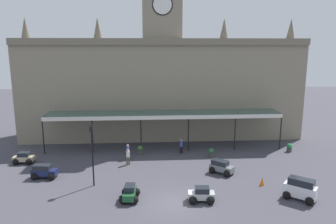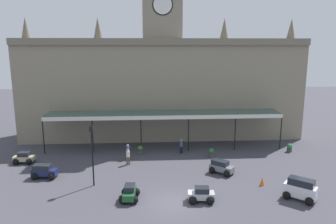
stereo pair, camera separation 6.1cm
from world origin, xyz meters
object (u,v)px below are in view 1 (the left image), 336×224
object	(u,v)px
car_silver_sedan	(201,195)
planter_by_canopy	(211,152)
car_beige_sedan	(24,159)
pedestrian_beside_cars	(128,156)
car_grey_estate	(221,168)
traffic_cone	(262,181)
car_navy_estate	(44,172)
car_white_van	(300,190)
pedestrian_near_entrance	(128,151)
planter_near_kerb	(289,147)
car_green_sedan	(130,194)
victorian_lamppost	(92,149)
pedestrian_crossing_forecourt	(181,146)
planter_forecourt_centre	(140,150)

from	to	relation	value
car_silver_sedan	planter_by_canopy	xyz separation A→B (m)	(2.83, 10.21, -0.01)
car_beige_sedan	pedestrian_beside_cars	world-z (taller)	pedestrian_beside_cars
car_grey_estate	traffic_cone	distance (m)	4.11
car_navy_estate	car_white_van	bearing A→B (deg)	-14.86
pedestrian_near_entrance	planter_by_canopy	bearing A→B (deg)	1.64
car_white_van	planter_near_kerb	xyz separation A→B (m)	(4.33, 11.51, -0.32)
car_beige_sedan	car_green_sedan	xyz separation A→B (m)	(11.33, -8.78, 0.00)
victorian_lamppost	car_navy_estate	bearing A→B (deg)	157.73
car_navy_estate	pedestrian_crossing_forecourt	xyz separation A→B (m)	(13.27, 6.02, 0.34)
pedestrian_near_entrance	car_green_sedan	bearing A→B (deg)	-85.82
pedestrian_crossing_forecourt	victorian_lamppost	xyz separation A→B (m)	(-8.47, -7.98, 2.44)
victorian_lamppost	planter_forecourt_centre	world-z (taller)	victorian_lamppost
planter_near_kerb	pedestrian_crossing_forecourt	bearing A→B (deg)	179.13
car_beige_sedan	victorian_lamppost	world-z (taller)	victorian_lamppost
pedestrian_beside_cars	planter_forecourt_centre	xyz separation A→B (m)	(1.16, 3.24, -0.42)
car_navy_estate	planter_forecourt_centre	size ratio (longest dim) A/B	2.43
pedestrian_crossing_forecourt	victorian_lamppost	size ratio (longest dim) A/B	0.31
car_white_van	planter_by_canopy	world-z (taller)	car_white_van
car_silver_sedan	victorian_lamppost	world-z (taller)	victorian_lamppost
car_green_sedan	traffic_cone	size ratio (longest dim) A/B	2.98
car_white_van	car_silver_sedan	bearing A→B (deg)	178.45
car_grey_estate	traffic_cone	xyz separation A→B (m)	(2.95, -2.85, -0.21)
planter_near_kerb	victorian_lamppost	bearing A→B (deg)	-159.59
car_beige_sedan	pedestrian_near_entrance	xyz separation A→B (m)	(10.66, 0.48, 0.41)
car_green_sedan	pedestrian_crossing_forecourt	size ratio (longest dim) A/B	1.27
car_grey_estate	pedestrian_beside_cars	distance (m)	9.44
victorian_lamppost	planter_by_canopy	size ratio (longest dim) A/B	5.68
car_beige_sedan	planter_near_kerb	size ratio (longest dim) A/B	2.17
car_grey_estate	pedestrian_beside_cars	xyz separation A→B (m)	(-8.98, 2.91, 0.34)
pedestrian_crossing_forecourt	planter_forecourt_centre	xyz separation A→B (m)	(-4.62, 0.11, -0.42)
car_green_sedan	planter_by_canopy	size ratio (longest dim) A/B	2.20
pedestrian_beside_cars	traffic_cone	size ratio (longest dim) A/B	2.35
planter_forecourt_centre	car_grey_estate	bearing A→B (deg)	-38.17
car_silver_sedan	car_grey_estate	distance (m)	6.16
car_beige_sedan	pedestrian_beside_cars	size ratio (longest dim) A/B	1.25
car_beige_sedan	planter_by_canopy	size ratio (longest dim) A/B	2.17
car_beige_sedan	pedestrian_crossing_forecourt	distance (m)	16.68
car_green_sedan	planter_near_kerb	world-z (taller)	car_green_sedan
traffic_cone	planter_by_canopy	world-z (taller)	planter_by_canopy
car_silver_sedan	car_beige_sedan	xyz separation A→B (m)	(-16.90, 9.47, 0.00)
pedestrian_beside_cars	car_beige_sedan	bearing A→B (deg)	174.15
victorian_lamppost	planter_forecourt_centre	distance (m)	9.41
car_white_van	planter_by_canopy	bearing A→B (deg)	115.48
car_silver_sedan	planter_forecourt_centre	size ratio (longest dim) A/B	2.21
car_silver_sedan	car_navy_estate	bearing A→B (deg)	158.12
pedestrian_near_entrance	car_white_van	bearing A→B (deg)	-35.89
traffic_cone	pedestrian_crossing_forecourt	bearing A→B (deg)	124.66
pedestrian_crossing_forecourt	planter_by_canopy	world-z (taller)	pedestrian_crossing_forecourt
pedestrian_crossing_forecourt	planter_forecourt_centre	distance (m)	4.64
car_grey_estate	car_green_sedan	bearing A→B (deg)	-150.47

